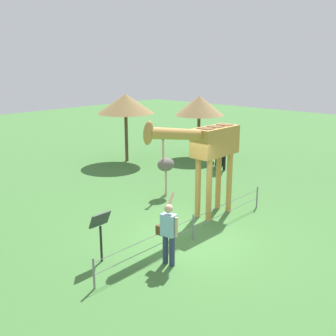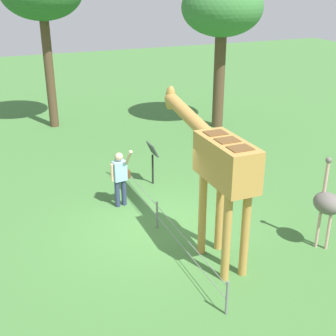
% 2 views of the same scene
% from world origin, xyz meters
% --- Properties ---
extents(ground_plane, '(60.00, 60.00, 0.00)m').
position_xyz_m(ground_plane, '(0.00, 0.00, 0.00)').
color(ground_plane, '#427538').
extents(giraffe, '(3.99, 0.72, 3.43)m').
position_xyz_m(giraffe, '(-1.63, -0.70, 2.31)').
color(giraffe, '#BC8942').
rests_on(giraffe, ground_plane).
extents(visitor, '(0.59, 0.58, 1.75)m').
position_xyz_m(visitor, '(1.55, 0.51, 0.90)').
color(visitor, navy).
rests_on(visitor, ground_plane).
extents(zebra, '(1.59, 1.38, 1.66)m').
position_xyz_m(zebra, '(-7.08, -3.99, 1.16)').
color(zebra, black).
rests_on(zebra, ground_plane).
extents(ostrich, '(0.70, 0.56, 2.25)m').
position_xyz_m(ostrich, '(-2.38, -3.17, 1.18)').
color(ostrich, '#CC9E93').
rests_on(ostrich, ground_plane).
extents(shade_hut_near, '(2.52, 2.52, 3.16)m').
position_xyz_m(shade_hut_near, '(-8.20, -6.17, 2.65)').
color(shade_hut_near, brown).
rests_on(shade_hut_near, ground_plane).
extents(shade_hut_far, '(2.77, 2.77, 3.33)m').
position_xyz_m(shade_hut_far, '(-5.01, -8.22, 2.85)').
color(shade_hut_far, brown).
rests_on(shade_hut_far, ground_plane).
extents(info_sign, '(0.56, 0.21, 1.32)m').
position_xyz_m(info_sign, '(2.57, -0.84, 0.95)').
color(info_sign, black).
rests_on(info_sign, ground_plane).
extents(wire_fence, '(7.05, 0.05, 0.75)m').
position_xyz_m(wire_fence, '(0.00, 0.05, 0.40)').
color(wire_fence, slate).
rests_on(wire_fence, ground_plane).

